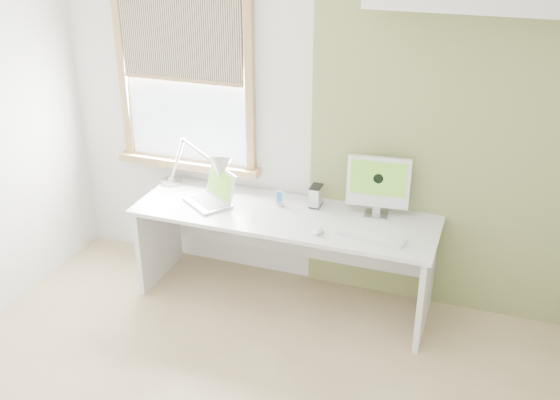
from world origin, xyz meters
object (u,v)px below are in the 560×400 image
at_px(laptop, 213,195).
at_px(external_drive, 316,196).
at_px(imac, 378,183).
at_px(desk_lamp, 210,169).
at_px(desk, 287,234).

bearing_deg(laptop, external_drive, 14.66).
height_order(laptop, imac, imac).
height_order(desk_lamp, external_drive, desk_lamp).
distance_m(desk_lamp, imac, 1.26).
bearing_deg(imac, laptop, -170.11).
xyz_separation_m(desk, external_drive, (0.18, 0.14, 0.27)).
height_order(external_drive, imac, imac).
relative_size(laptop, external_drive, 2.78).
distance_m(desk, external_drive, 0.36).
xyz_separation_m(desk_lamp, imac, (1.26, 0.09, 0.03)).
xyz_separation_m(laptop, external_drive, (0.74, 0.19, 0.02)).
bearing_deg(desk_lamp, desk, -5.81).
bearing_deg(external_drive, desk_lamp, -174.79).
bearing_deg(desk_lamp, external_drive, 5.21).
bearing_deg(imac, desk, -166.31).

